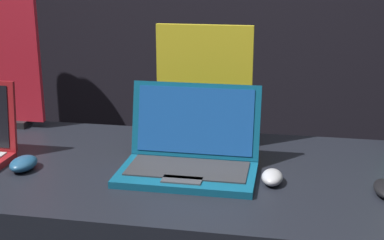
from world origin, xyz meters
The scene contains 5 objects.
mouse_front centered at (-0.50, 0.27, 1.00)m, with size 0.07×0.11×0.04m.
promo_stand_front centered at (-0.76, 0.67, 1.20)m, with size 0.29×0.07×0.47m.
laptop_middle centered at (-0.01, 0.36, 1.03)m, with size 0.39×0.28×0.24m.
mouse_middle centered at (0.22, 0.31, 1.00)m, with size 0.06×0.09×0.04m.
promo_stand_middle centered at (-0.01, 0.60, 1.17)m, with size 0.31×0.07×0.40m.
Camera 1 is at (0.26, -1.07, 1.57)m, focal length 50.00 mm.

